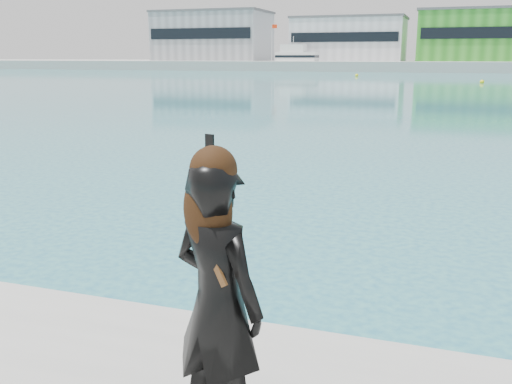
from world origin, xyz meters
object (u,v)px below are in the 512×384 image
motor_yacht (299,61)px  buoy_near (482,83)px  woman (217,296)px  buoy_far (357,76)px

motor_yacht → buoy_near: size_ratio=30.87×
motor_yacht → woman: bearing=-74.0°
buoy_near → buoy_far: same height
buoy_far → woman: 88.29m
motor_yacht → buoy_near: bearing=-52.7°
motor_yacht → woman: (30.03, -117.47, -0.27)m
buoy_far → woman: woman is taller
motor_yacht → buoy_far: bearing=-58.8°
buoy_near → woman: 69.58m
buoy_far → woman: (12.92, -87.33, 1.74)m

